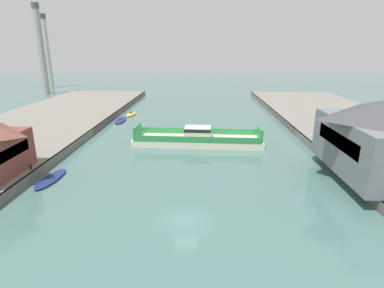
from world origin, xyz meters
TOP-DOWN VIEW (x-y plane):
  - ground_plane at (0.00, 0.00)m, footprint 400.00×400.00m
  - chain_ferry at (0.83, 26.20)m, footprint 23.33×7.21m
  - moored_boat_near_left at (-17.00, 51.72)m, footprint 2.41×6.11m
  - moored_boat_near_right at (-17.91, 44.55)m, footprint 2.59×7.85m
  - moored_boat_mid_left at (-18.12, 9.45)m, footprint 2.47×7.07m
  - bollard_left_aft at (-20.78, 9.83)m, footprint 0.32×0.32m
  - bollard_right_aft at (20.78, 9.88)m, footprint 0.32×0.32m
  - smokestack_distant_a at (-67.28, 112.39)m, footprint 2.98×2.98m
  - smokestack_distant_b at (-58.85, 91.32)m, footprint 2.62×2.62m

SIDE VIEW (x-z plane):
  - ground_plane at x=0.00m, z-range 0.00..0.00m
  - moored_boat_near_left at x=-17.00m, z-range -0.24..0.67m
  - moored_boat_near_right at x=-17.91m, z-range -0.24..0.68m
  - moored_boat_mid_left at x=-18.12m, z-range -0.24..0.68m
  - chain_ferry at x=0.83m, z-range -0.65..2.65m
  - bollard_left_aft at x=-20.78m, z-range 1.39..2.10m
  - bollard_right_aft at x=20.78m, z-range 1.39..2.10m
  - smokestack_distant_a at x=-67.28m, z-range 1.02..32.27m
  - smokestack_distant_b at x=-58.85m, z-range 1.02..33.69m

